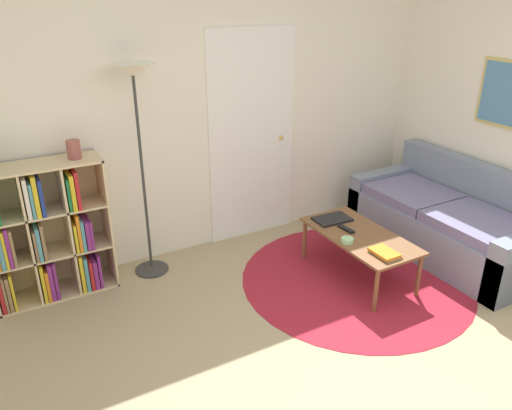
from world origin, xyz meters
TOP-DOWN VIEW (x-y plane):
  - ground_plane at (0.00, 0.00)m, footprint 14.00×14.00m
  - wall_back at (0.02, 2.49)m, footprint 7.53×0.11m
  - wall_right at (2.29, 1.23)m, footprint 0.08×5.47m
  - rug at (0.73, 1.22)m, footprint 1.98×1.98m
  - bookshelf at (-1.59, 2.28)m, footprint 0.93×0.34m
  - floor_lamp at (-0.77, 2.23)m, footprint 0.33×0.33m
  - couch at (1.87, 1.23)m, footprint 0.88×1.83m
  - coffee_table at (0.78, 1.27)m, footprint 0.54×1.05m
  - laptop at (0.74, 1.61)m, footprint 0.33×0.23m
  - bowl at (0.59, 1.21)m, footprint 0.10×0.10m
  - book_stack_on_table at (0.71, 0.90)m, footprint 0.16×0.23m
  - remote at (0.73, 1.39)m, footprint 0.06×0.18m
  - vase_on_shelf at (-1.27, 2.28)m, footprint 0.10×0.10m

SIDE VIEW (x-z plane):
  - ground_plane at x=0.00m, z-range 0.00..0.00m
  - rug at x=0.73m, z-range 0.00..0.01m
  - couch at x=1.87m, z-range -0.13..0.69m
  - coffee_table at x=0.78m, z-range 0.16..0.57m
  - laptop at x=0.74m, z-range 0.40..0.42m
  - remote at x=0.73m, z-range 0.40..0.42m
  - book_stack_on_table at x=0.71m, z-range 0.40..0.44m
  - bowl at x=0.59m, z-range 0.40..0.44m
  - bookshelf at x=-1.59m, z-range -0.02..1.11m
  - vase_on_shelf at x=-1.27m, z-range 1.12..1.27m
  - wall_back at x=0.02m, z-range -0.01..2.59m
  - wall_right at x=2.29m, z-range 0.00..2.60m
  - floor_lamp at x=-0.77m, z-range 0.62..2.43m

